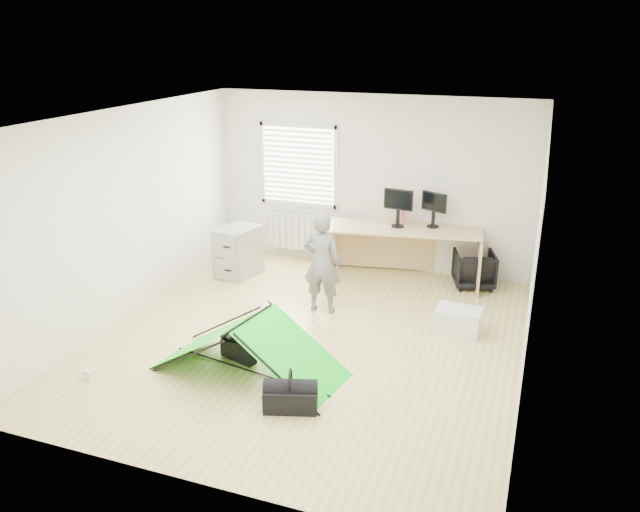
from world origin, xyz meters
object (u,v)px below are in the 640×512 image
(office_chair, at_px, (474,269))
(person, at_px, (322,262))
(monitor_right, at_px, (433,214))
(thermos, at_px, (403,214))
(filing_cabinet, at_px, (238,251))
(desk, at_px, (398,253))
(storage_crate, at_px, (458,320))
(monitor_left, at_px, (398,213))
(duffel_bag, at_px, (291,399))
(laptop_bag, at_px, (239,347))
(kite, at_px, (249,346))

(office_chair, xyz_separation_m, person, (-1.82, -1.57, 0.43))
(monitor_right, xyz_separation_m, thermos, (-0.47, 0.06, -0.07))
(office_chair, bearing_deg, person, 24.14)
(filing_cabinet, distance_m, person, 1.86)
(monitor_right, bearing_deg, desk, -133.90)
(person, distance_m, storage_crate, 1.90)
(monitor_right, relative_size, person, 0.30)
(thermos, bearing_deg, office_chair, -8.00)
(person, height_order, storage_crate, person)
(monitor_left, distance_m, duffel_bag, 3.93)
(storage_crate, bearing_deg, duffel_bag, -120.13)
(person, xyz_separation_m, laptop_bag, (-0.44, -1.59, -0.53))
(desk, xyz_separation_m, office_chair, (1.12, 0.09, -0.14))
(filing_cabinet, bearing_deg, person, -11.64)
(person, relative_size, storage_crate, 2.51)
(monitor_left, height_order, laptop_bag, monitor_left)
(monitor_left, xyz_separation_m, thermos, (0.03, 0.22, -0.08))
(office_chair, height_order, person, person)
(filing_cabinet, height_order, storage_crate, filing_cabinet)
(thermos, bearing_deg, monitor_right, -7.59)
(desk, xyz_separation_m, laptop_bag, (-1.14, -3.08, -0.24))
(filing_cabinet, bearing_deg, monitor_left, 31.18)
(office_chair, bearing_deg, monitor_right, -24.94)
(thermos, relative_size, office_chair, 0.44)
(monitor_right, height_order, duffel_bag, monitor_right)
(office_chair, bearing_deg, storage_crate, 73.50)
(filing_cabinet, distance_m, thermos, 2.58)
(filing_cabinet, bearing_deg, duffel_bag, -41.24)
(desk, height_order, person, person)
(monitor_left, relative_size, thermos, 1.70)
(monitor_left, distance_m, storage_crate, 2.10)
(desk, bearing_deg, kite, -114.71)
(monitor_right, relative_size, thermos, 1.58)
(person, xyz_separation_m, storage_crate, (1.83, -0.01, -0.54))
(kite, bearing_deg, thermos, 85.90)
(laptop_bag, bearing_deg, duffel_bag, -19.33)
(filing_cabinet, height_order, kite, filing_cabinet)
(desk, height_order, monitor_right, monitor_right)
(duffel_bag, bearing_deg, thermos, 70.04)
(filing_cabinet, xyz_separation_m, monitor_left, (2.31, 0.71, 0.65))
(office_chair, bearing_deg, thermos, -24.64)
(thermos, height_order, storage_crate, thermos)
(office_chair, height_order, storage_crate, office_chair)
(monitor_right, distance_m, duffel_bag, 4.13)
(desk, relative_size, storage_crate, 4.35)
(filing_cabinet, relative_size, storage_crate, 1.38)
(monitor_right, distance_m, thermos, 0.48)
(storage_crate, bearing_deg, kite, -138.72)
(filing_cabinet, distance_m, office_chair, 3.56)
(filing_cabinet, relative_size, monitor_right, 1.86)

